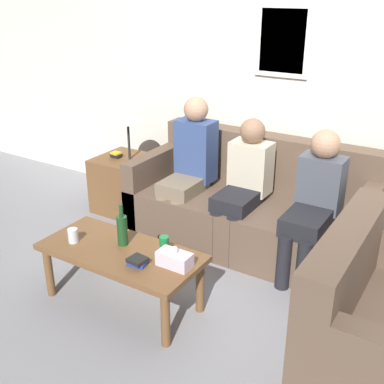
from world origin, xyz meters
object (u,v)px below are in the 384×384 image
at_px(person_left, 190,163).
at_px(person_middle, 244,182).
at_px(couch_main, 252,209).
at_px(wine_bottle, 122,229).
at_px(drinking_glass, 73,236).
at_px(person_right, 314,199).
at_px(coffee_table, 121,257).

distance_m(person_left, person_middle, 0.55).
distance_m(couch_main, wine_bottle, 1.35).
xyz_separation_m(drinking_glass, person_left, (0.17, 1.29, 0.19)).
distance_m(drinking_glass, person_left, 1.32).
bearing_deg(drinking_glass, wine_bottle, 26.75).
bearing_deg(person_left, wine_bottle, -82.34).
height_order(couch_main, person_right, person_right).
relative_size(couch_main, coffee_table, 1.78).
relative_size(coffee_table, person_right, 1.02).
relative_size(wine_bottle, person_middle, 0.27).
bearing_deg(drinking_glass, person_middle, 60.46).
bearing_deg(couch_main, drinking_glass, -117.36).
height_order(person_middle, person_right, person_right).
relative_size(couch_main, person_middle, 1.83).
distance_m(wine_bottle, person_middle, 1.18).
distance_m(couch_main, person_middle, 0.35).
bearing_deg(person_right, wine_bottle, -133.63).
relative_size(coffee_table, drinking_glass, 11.26).
relative_size(wine_bottle, person_right, 0.27).
height_order(couch_main, person_left, person_left).
bearing_deg(wine_bottle, drinking_glass, -153.25).
distance_m(couch_main, coffee_table, 1.39).
bearing_deg(wine_bottle, couch_main, 71.83).
height_order(drinking_glass, person_middle, person_middle).
distance_m(drinking_glass, person_middle, 1.47).
relative_size(couch_main, drinking_glass, 20.07).
xyz_separation_m(coffee_table, wine_bottle, (-0.04, 0.07, 0.18)).
xyz_separation_m(coffee_table, person_left, (-0.19, 1.20, 0.30)).
xyz_separation_m(couch_main, wine_bottle, (-0.41, -1.26, 0.25)).
bearing_deg(person_middle, person_left, 177.68).
distance_m(coffee_table, drinking_glass, 0.39).
distance_m(coffee_table, person_left, 1.26).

